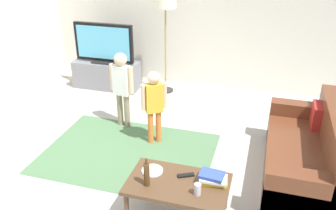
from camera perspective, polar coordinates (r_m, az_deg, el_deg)
ground at (r=4.38m, az=-2.26°, el=-11.00°), size 7.80×7.80×0.00m
wall_back at (r=6.54m, az=6.15°, el=14.50°), size 6.00×0.12×2.70m
area_rug at (r=4.78m, az=-6.37°, el=-7.60°), size 2.20×1.60×0.01m
tv_stand at (r=6.72m, az=-9.76°, el=4.76°), size 1.20×0.44×0.50m
tv at (r=6.51m, az=-10.24°, el=9.65°), size 1.10×0.28×0.71m
couch at (r=4.47m, az=21.68°, el=-7.77°), size 0.80×1.80×0.86m
floor_lamp at (r=6.11m, az=-0.41°, el=15.70°), size 0.36×0.36×1.78m
child_near_tv at (r=5.15m, az=-7.40°, el=3.46°), size 0.38×0.18×1.13m
child_center at (r=4.71m, az=-2.24°, el=0.65°), size 0.30×0.22×1.04m
coffee_table at (r=3.61m, az=1.60°, el=-12.89°), size 1.00×0.60×0.42m
book_stack at (r=3.57m, az=7.18°, el=-11.54°), size 0.29×0.21×0.10m
bottle at (r=3.48m, az=-3.43°, el=-10.97°), size 0.06×0.06×0.31m
tv_remote at (r=3.66m, az=2.88°, el=-11.17°), size 0.17×0.12×0.02m
soda_can at (r=3.41m, az=4.75°, el=-13.30°), size 0.07×0.07×0.12m
plate at (r=3.72m, az=-2.52°, el=-10.45°), size 0.22×0.22×0.02m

